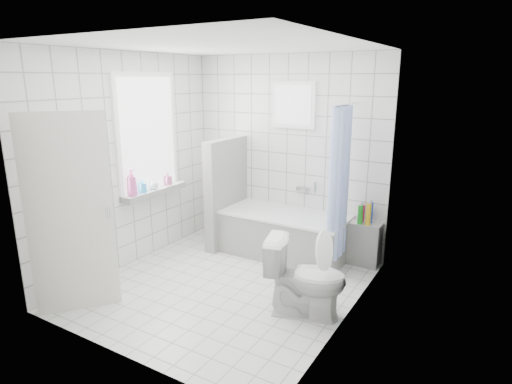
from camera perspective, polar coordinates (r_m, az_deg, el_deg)
The scene contains 19 objects.
ground at distance 5.01m, azimuth -4.06°, elevation -12.30°, with size 3.00×3.00×0.00m, color white.
ceiling at distance 4.46m, azimuth -4.71°, elevation 18.90°, with size 3.00×3.00×0.00m, color white.
wall_back at distance 5.83m, azimuth 4.13°, elevation 5.14°, with size 2.80×0.02×2.60m, color white.
wall_front at distance 3.48m, azimuth -18.63°, elevation -2.36°, with size 2.80×0.02×2.60m, color white.
wall_left at distance 5.47m, azimuth -16.51°, elevation 3.92°, with size 0.02×3.00×2.60m, color white.
wall_right at distance 3.95m, azimuth 12.54°, elevation 0.08°, with size 0.02×3.00×2.60m, color white.
window_left at distance 5.60m, azimuth -14.17°, elevation 7.43°, with size 0.01×0.90×1.40m, color white.
window_back at distance 5.67m, azimuth 4.97°, elevation 11.47°, with size 0.50×0.01×0.50m, color white.
window_sill at distance 5.71m, azimuth -13.38°, elevation 0.03°, with size 0.18×1.02×0.08m, color white.
door at distance 4.52m, azimuth -23.51°, elevation -2.90°, with size 0.04×0.80×2.00m, color silver.
bathtub at distance 5.69m, azimuth 3.81°, elevation -5.63°, with size 1.64×0.77×0.58m.
partition_wall at distance 5.94m, azimuth -3.96°, elevation -0.09°, with size 0.15×0.85×1.50m, color white.
tiled_ledge at distance 5.59m, azimuth 14.21°, elevation -6.66°, with size 0.40×0.24×0.55m, color white.
toilet at distance 4.30m, azimuth 6.66°, elevation -11.25°, with size 0.44×0.78×0.80m, color white.
curtain_rod at distance 5.02m, azimuth 11.94°, elevation 11.34°, with size 0.02×0.02×0.80m, color silver.
shower_curtain at distance 5.03m, azimuth 10.91°, elevation 1.01°, with size 0.14×0.48×1.78m, color #4E70E7, non-canonical shape.
tub_faucet at distance 5.77m, azimuth 6.30°, elevation 0.42°, with size 0.18×0.06×0.06m, color silver.
sill_bottles at distance 5.52m, azimuth -14.84°, elevation 1.22°, with size 0.17×0.77×0.33m.
ledge_bottles at distance 5.43m, azimuth 14.39°, elevation -2.82°, with size 0.17×0.18×0.28m.
Camera 1 is at (2.56, -3.64, 2.29)m, focal length 30.00 mm.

